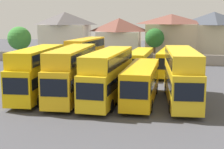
# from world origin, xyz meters

# --- Properties ---
(ground) EXTENTS (140.00, 140.00, 0.00)m
(ground) POSITION_xyz_m (0.00, 18.00, 0.00)
(ground) COLOR #424247
(depot_boundary_wall) EXTENTS (56.00, 0.50, 1.80)m
(depot_boundary_wall) POSITION_xyz_m (0.00, 25.89, 0.90)
(depot_boundary_wall) COLOR gray
(depot_boundary_wall) RESTS_ON ground
(bus_1) EXTENTS (3.10, 10.93, 4.92)m
(bus_1) POSITION_xyz_m (-6.86, -0.24, 2.77)
(bus_1) COLOR yellow
(bus_1) RESTS_ON ground
(bus_2) EXTENTS (3.04, 11.72, 5.00)m
(bus_2) POSITION_xyz_m (-3.37, -0.11, 2.81)
(bus_2) COLOR yellow
(bus_2) RESTS_ON ground
(bus_3) EXTENTS (3.19, 11.97, 4.76)m
(bus_3) POSITION_xyz_m (0.23, -0.24, 2.69)
(bus_3) COLOR yellow
(bus_3) RESTS_ON ground
(bus_4) EXTENTS (2.77, 11.13, 3.47)m
(bus_4) POSITION_xyz_m (3.37, -0.06, 1.98)
(bus_4) COLOR #ECAD0C
(bus_4) RESTS_ON ground
(bus_5) EXTENTS (3.28, 11.75, 4.93)m
(bus_5) POSITION_xyz_m (7.03, 0.28, 2.78)
(bus_5) COLOR yellow
(bus_5) RESTS_ON ground
(bus_6) EXTENTS (3.27, 11.98, 4.92)m
(bus_6) POSITION_xyz_m (-6.12, 15.69, 2.77)
(bus_6) COLOR #EEAD17
(bus_6) RESTS_ON ground
(bus_7) EXTENTS (2.98, 11.62, 3.32)m
(bus_7) POSITION_xyz_m (-2.08, 16.15, 1.90)
(bus_7) COLOR gold
(bus_7) RESTS_ON ground
(bus_8) EXTENTS (2.93, 12.04, 3.31)m
(bus_8) POSITION_xyz_m (1.83, 15.60, 1.90)
(bus_8) COLOR yellow
(bus_8) RESTS_ON ground
(bus_9) EXTENTS (3.43, 11.36, 3.44)m
(bus_9) POSITION_xyz_m (5.87, 15.70, 1.96)
(bus_9) COLOR #EEB70C
(bus_9) RESTS_ON ground
(house_terrace_left) EXTENTS (9.60, 7.03, 9.12)m
(house_terrace_left) POSITION_xyz_m (-15.18, 33.95, 4.65)
(house_terrace_left) COLOR silver
(house_terrace_left) RESTS_ON ground
(house_terrace_centre) EXTENTS (8.56, 6.54, 7.90)m
(house_terrace_centre) POSITION_xyz_m (-4.07, 33.77, 4.04)
(house_terrace_centre) COLOR silver
(house_terrace_centre) RESTS_ON ground
(house_terrace_right) EXTENTS (9.87, 8.22, 8.66)m
(house_terrace_right) POSITION_xyz_m (6.02, 34.36, 4.41)
(house_terrace_right) COLOR #C6B293
(house_terrace_right) RESTS_ON ground
(house_terrace_far_right) EXTENTS (9.87, 7.35, 9.08)m
(house_terrace_far_right) POSITION_xyz_m (14.03, 35.43, 4.63)
(house_terrace_far_right) COLOR beige
(house_terrace_far_right) RESTS_ON ground
(tree_left_of_lot) EXTENTS (4.04, 4.04, 6.45)m
(tree_left_of_lot) POSITION_xyz_m (-19.85, 22.89, 4.40)
(tree_left_of_lot) COLOR brown
(tree_left_of_lot) RESTS_ON ground
(tree_behind_wall) EXTENTS (3.41, 3.41, 6.11)m
(tree_behind_wall) POSITION_xyz_m (3.17, 28.39, 4.37)
(tree_behind_wall) COLOR brown
(tree_behind_wall) RESTS_ON ground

